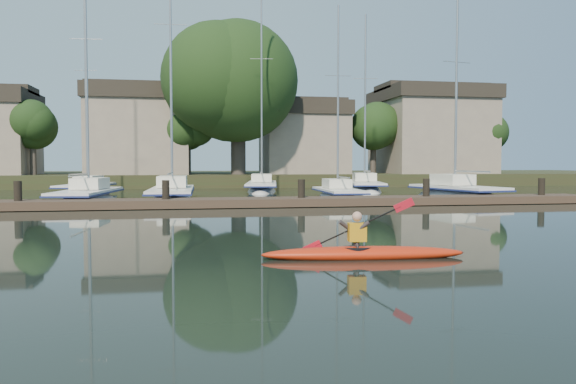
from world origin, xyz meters
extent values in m
plane|color=black|center=(0.00, 0.00, 0.00)|extent=(160.00, 160.00, 0.00)
ellipsoid|color=#B2340D|center=(1.49, 0.12, 0.09)|extent=(4.24, 0.97, 0.32)
cylinder|color=black|center=(1.35, 0.13, 0.20)|extent=(0.69, 0.69, 0.08)
imported|color=#2E292B|center=(1.35, 0.13, 0.53)|extent=(0.25, 0.35, 0.91)
cube|color=orange|center=(1.35, 0.13, 0.54)|extent=(0.38, 0.30, 0.37)
sphere|color=tan|center=(1.35, 0.13, 0.86)|extent=(0.21, 0.21, 0.21)
cube|color=#453527|center=(0.00, 14.00, 0.20)|extent=(34.00, 2.00, 0.35)
cylinder|color=black|center=(-9.00, 14.00, 0.30)|extent=(0.32, 0.32, 1.80)
cylinder|color=black|center=(-3.00, 14.00, 0.30)|extent=(0.32, 0.32, 1.80)
cylinder|color=black|center=(3.00, 14.00, 0.30)|extent=(0.32, 0.32, 1.80)
cylinder|color=black|center=(9.00, 14.00, 0.30)|extent=(0.32, 0.32, 1.80)
cylinder|color=black|center=(15.00, 14.00, 0.30)|extent=(0.32, 0.32, 1.80)
ellipsoid|color=white|center=(-6.96, 18.19, -0.35)|extent=(2.92, 8.66, 1.90)
cube|color=white|center=(-6.96, 18.19, 0.55)|extent=(2.67, 7.13, 0.14)
cube|color=navy|center=(-6.96, 18.19, 0.47)|extent=(2.77, 7.31, 0.08)
cube|color=silver|center=(-6.91, 18.70, 0.92)|extent=(1.63, 2.51, 0.55)
cylinder|color=#9EA0A5|center=(-6.93, 18.45, 6.60)|extent=(0.12, 0.12, 12.00)
cylinder|color=#9EA0A5|center=(-7.08, 16.93, 1.35)|extent=(0.40, 3.22, 0.08)
cylinder|color=#9EA0A5|center=(-6.93, 18.45, 8.04)|extent=(1.59, 0.19, 0.03)
ellipsoid|color=white|center=(-2.88, 18.86, -0.37)|extent=(2.44, 9.50, 1.99)
cube|color=white|center=(-2.88, 18.86, 0.58)|extent=(2.29, 7.80, 0.15)
cube|color=navy|center=(-2.88, 18.86, 0.49)|extent=(2.38, 7.99, 0.08)
cube|color=silver|center=(-2.86, 19.43, 0.97)|extent=(1.53, 2.68, 0.58)
cylinder|color=#9EA0A5|center=(-2.87, 19.14, 7.45)|extent=(0.13, 0.13, 13.65)
cylinder|color=#9EA0A5|center=(-2.91, 17.44, 1.42)|extent=(0.17, 3.59, 0.08)
cylinder|color=#9EA0A5|center=(-2.87, 19.14, 9.09)|extent=(1.68, 0.07, 0.03)
ellipsoid|color=white|center=(5.94, 18.43, -0.31)|extent=(2.15, 7.21, 1.70)
cube|color=white|center=(5.94, 18.43, 0.49)|extent=(2.01, 5.92, 0.13)
cube|color=navy|center=(5.94, 18.43, 0.42)|extent=(2.09, 6.07, 0.07)
cube|color=silver|center=(5.96, 18.86, 0.82)|extent=(1.33, 2.05, 0.49)
cylinder|color=#9EA0A5|center=(5.95, 18.65, 5.45)|extent=(0.11, 0.11, 9.83)
cylinder|color=#9EA0A5|center=(5.90, 17.36, 1.21)|extent=(0.18, 2.72, 0.07)
cylinder|color=#9EA0A5|center=(5.95, 18.65, 6.63)|extent=(1.43, 0.08, 0.03)
ellipsoid|color=white|center=(12.60, 17.99, -0.39)|extent=(3.60, 7.99, 2.09)
cube|color=white|center=(12.60, 17.99, 0.61)|extent=(3.26, 6.60, 0.15)
cube|color=navy|center=(12.60, 17.99, 0.52)|extent=(3.37, 6.77, 0.09)
cube|color=silver|center=(12.52, 18.44, 1.01)|extent=(1.89, 2.39, 0.61)
cylinder|color=#9EA0A5|center=(12.56, 18.21, 6.16)|extent=(0.13, 0.13, 11.00)
cylinder|color=#9EA0A5|center=(12.80, 16.85, 1.49)|extent=(0.59, 2.90, 0.09)
cylinder|color=#9EA0A5|center=(12.56, 18.21, 7.48)|extent=(1.74, 0.34, 0.03)
ellipsoid|color=white|center=(-8.64, 27.67, -0.32)|extent=(3.37, 8.51, 1.75)
cube|color=white|center=(-8.64, 27.67, 0.51)|extent=(3.02, 7.02, 0.13)
cube|color=navy|center=(-8.64, 27.67, 0.43)|extent=(3.12, 7.20, 0.07)
cube|color=silver|center=(-8.55, 28.16, 0.85)|extent=(1.68, 2.51, 0.51)
cylinder|color=#9EA0A5|center=(-8.59, 27.91, 6.55)|extent=(0.11, 0.11, 11.98)
cylinder|color=#9EA0A5|center=(-8.86, 26.44, 1.24)|extent=(0.63, 3.12, 0.07)
cylinder|color=#9EA0A5|center=(-8.59, 27.91, 7.98)|extent=(1.46, 0.29, 0.03)
ellipsoid|color=white|center=(2.95, 27.51, -0.34)|extent=(3.52, 9.99, 1.86)
cube|color=white|center=(2.95, 27.51, 0.54)|extent=(3.15, 8.23, 0.14)
cube|color=navy|center=(2.95, 27.51, 0.46)|extent=(3.26, 8.43, 0.08)
cube|color=silver|center=(3.03, 28.09, 0.90)|extent=(1.77, 2.92, 0.54)
cylinder|color=#9EA0A5|center=(2.99, 27.80, 7.44)|extent=(0.12, 0.12, 13.70)
cylinder|color=#9EA0A5|center=(2.72, 26.06, 1.32)|extent=(0.64, 3.69, 0.08)
cylinder|color=#9EA0A5|center=(2.99, 27.80, 9.08)|extent=(1.55, 0.27, 0.03)
ellipsoid|color=white|center=(9.95, 26.23, -0.36)|extent=(3.81, 8.61, 1.98)
cube|color=white|center=(9.95, 26.23, 0.57)|extent=(3.41, 7.11, 0.15)
cube|color=navy|center=(9.95, 26.23, 0.49)|extent=(3.52, 7.29, 0.08)
cube|color=silver|center=(10.05, 26.72, 0.96)|extent=(1.90, 2.58, 0.57)
cylinder|color=#9EA0A5|center=(10.00, 26.48, 6.36)|extent=(0.13, 0.13, 11.46)
cylinder|color=#9EA0A5|center=(9.70, 25.01, 1.41)|extent=(0.71, 3.12, 0.08)
cylinder|color=#9EA0A5|center=(10.00, 26.48, 7.73)|extent=(1.64, 0.36, 0.03)
cube|color=#28361B|center=(0.00, 44.00, 0.50)|extent=(90.00, 24.00, 1.00)
cube|color=gray|center=(-6.00, 38.00, 4.00)|extent=(8.00, 8.00, 6.00)
cube|color=#29241D|center=(-6.00, 38.00, 7.60)|extent=(8.40, 8.40, 1.20)
cube|color=gray|center=(8.00, 38.00, 3.50)|extent=(7.00, 7.00, 5.00)
cube|color=#29241D|center=(8.00, 38.00, 6.60)|extent=(7.35, 7.35, 1.20)
cube|color=gray|center=(20.00, 38.00, 4.25)|extent=(9.00, 9.00, 6.50)
cube|color=#29241D|center=(20.00, 38.00, 8.10)|extent=(9.45, 9.45, 1.20)
cylinder|color=#4C453D|center=(2.00, 35.00, 3.50)|extent=(1.20, 1.20, 5.00)
sphere|color=black|center=(2.00, 35.00, 8.50)|extent=(8.50, 8.50, 8.50)
cylinder|color=#4C453D|center=(-14.00, 36.00, 2.50)|extent=(0.48, 0.48, 3.00)
sphere|color=black|center=(-14.00, 36.00, 5.00)|extent=(3.40, 3.40, 3.40)
cylinder|color=#4C453D|center=(-2.00, 35.50, 2.40)|extent=(0.38, 0.38, 2.80)
sphere|color=black|center=(-2.00, 35.50, 4.60)|extent=(2.72, 2.72, 2.72)
cylinder|color=#4C453D|center=(14.00, 36.50, 2.60)|extent=(0.50, 0.50, 3.20)
sphere|color=black|center=(14.00, 36.50, 5.25)|extent=(3.57, 3.57, 3.57)
cylinder|color=#4C453D|center=(24.00, 35.00, 2.30)|extent=(0.41, 0.41, 2.60)
sphere|color=black|center=(24.00, 35.00, 4.45)|extent=(2.89, 2.89, 2.89)
camera|label=1|loc=(-2.03, -10.81, 1.96)|focal=35.00mm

